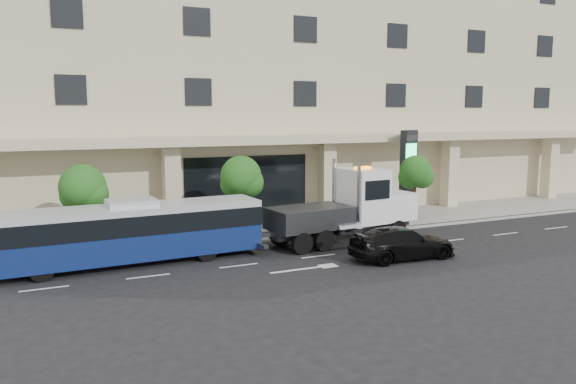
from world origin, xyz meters
name	(u,v)px	position (x,y,z in m)	size (l,w,h in m)	color
ground	(304,249)	(0.00, 0.00, 0.00)	(120.00, 120.00, 0.00)	black
sidewalk	(266,229)	(0.00, 5.00, 0.07)	(120.00, 6.00, 0.15)	gray
curb	(287,240)	(0.00, 2.00, 0.07)	(120.00, 0.30, 0.15)	gray
convention_center	(210,69)	(0.00, 15.42, 9.97)	(60.00, 17.60, 20.00)	#C6B794
tree_left	(83,190)	(-9.97, 3.59, 3.11)	(2.27, 2.20, 4.22)	#422B19
tree_mid	(241,179)	(-1.97, 3.59, 3.26)	(2.28, 2.20, 4.38)	#422B19
tree_right	(416,174)	(9.53, 3.59, 3.04)	(2.10, 2.00, 4.04)	#422B19
city_bus	(133,231)	(-8.21, 0.75, 1.50)	(11.76, 2.98, 2.95)	black
tow_truck	(349,208)	(2.94, 0.58, 1.79)	(9.58, 3.18, 4.34)	#2D3033
black_sedan	(402,243)	(3.37, -3.53, 0.75)	(2.10, 5.16, 1.50)	black
signage_pylon	(408,173)	(9.66, 4.54, 2.98)	(1.46, 1.00, 5.57)	black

